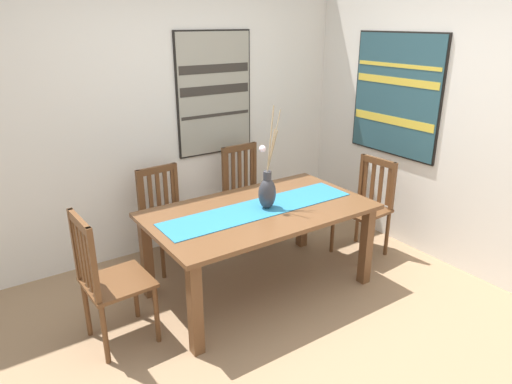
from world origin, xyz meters
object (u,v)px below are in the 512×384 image
at_px(painting_on_back_wall, 214,94).
at_px(dining_table, 259,220).
at_px(chair_3, 166,213).
at_px(chair_0, 107,278).
at_px(painting_on_side_wall, 396,95).
at_px(centerpiece_vase, 267,190).
at_px(chair_1, 366,205).
at_px(chair_2, 247,192).

bearing_deg(painting_on_back_wall, dining_table, -103.60).
bearing_deg(chair_3, dining_table, -63.76).
height_order(chair_0, painting_on_side_wall, painting_on_side_wall).
bearing_deg(centerpiece_vase, chair_1, 0.18).
xyz_separation_m(centerpiece_vase, painting_on_back_wall, (0.23, 1.20, 0.57)).
relative_size(centerpiece_vase, painting_on_back_wall, 0.68).
relative_size(centerpiece_vase, chair_0, 0.81).
bearing_deg(dining_table, centerpiece_vase, -24.03).
height_order(centerpiece_vase, chair_3, centerpiece_vase).
bearing_deg(chair_3, chair_0, -133.01).
relative_size(chair_1, painting_on_side_wall, 0.80).
bearing_deg(painting_on_side_wall, painting_on_back_wall, 143.23).
bearing_deg(centerpiece_vase, chair_0, 178.64).
height_order(chair_3, painting_on_side_wall, painting_on_side_wall).
xyz_separation_m(dining_table, chair_3, (-0.42, 0.86, -0.14)).
relative_size(chair_2, painting_on_side_wall, 0.84).
xyz_separation_m(chair_0, painting_on_side_wall, (2.89, 0.14, 0.93)).
xyz_separation_m(dining_table, chair_2, (0.43, 0.84, -0.12)).
bearing_deg(chair_1, dining_table, 179.01).
xyz_separation_m(chair_3, painting_on_side_wall, (2.09, -0.71, 0.96)).
height_order(chair_2, chair_3, chair_2).
bearing_deg(chair_1, painting_on_back_wall, 127.23).
height_order(chair_0, chair_2, chair_0).
height_order(dining_table, chair_3, chair_3).
bearing_deg(dining_table, painting_on_back_wall, 76.40).
distance_m(chair_1, chair_2, 1.16).
relative_size(chair_2, chair_3, 1.09).
bearing_deg(painting_on_back_wall, chair_1, -52.77).
height_order(chair_2, painting_on_side_wall, painting_on_side_wall).
xyz_separation_m(centerpiece_vase, chair_0, (-1.28, 0.03, -0.37)).
height_order(chair_0, chair_3, chair_0).
xyz_separation_m(centerpiece_vase, chair_2, (0.38, 0.87, -0.37)).
relative_size(centerpiece_vase, chair_3, 0.89).
bearing_deg(chair_0, chair_2, 26.89).
height_order(chair_1, chair_3, chair_1).
relative_size(painting_on_back_wall, painting_on_side_wall, 1.02).
relative_size(centerpiece_vase, chair_1, 0.87).
bearing_deg(chair_1, chair_2, 131.53).
height_order(dining_table, chair_1, chair_1).
xyz_separation_m(dining_table, painting_on_back_wall, (0.29, 1.18, 0.82)).
bearing_deg(chair_2, chair_0, -153.11).
distance_m(centerpiece_vase, painting_on_side_wall, 1.72).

